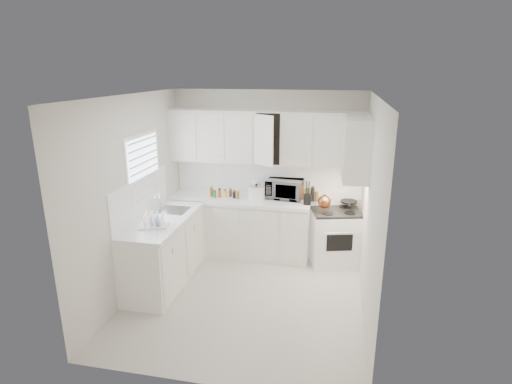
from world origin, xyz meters
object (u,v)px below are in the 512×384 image
(stove, at_px, (335,229))
(dish_rack, at_px, (153,219))
(microwave, at_px, (285,187))
(tea_kettle, at_px, (324,201))
(rice_cooker, at_px, (256,192))
(utensil_crock, at_px, (308,192))

(stove, bearing_deg, dish_rack, -163.47)
(microwave, bearing_deg, dish_rack, -128.31)
(stove, relative_size, dish_rack, 3.07)
(microwave, bearing_deg, stove, -5.46)
(tea_kettle, height_order, dish_rack, tea_kettle)
(stove, height_order, dish_rack, dish_rack)
(microwave, distance_m, dish_rack, 2.14)
(rice_cooker, bearing_deg, utensil_crock, 8.66)
(utensil_crock, bearing_deg, rice_cooker, 173.90)
(tea_kettle, distance_m, dish_rack, 2.45)
(stove, xyz_separation_m, microwave, (-0.81, 0.16, 0.59))
(dish_rack, bearing_deg, stove, 14.87)
(tea_kettle, bearing_deg, dish_rack, -155.82)
(stove, bearing_deg, microwave, 154.39)
(stove, distance_m, microwave, 1.01)
(microwave, relative_size, rice_cooker, 2.16)
(stove, xyz_separation_m, rice_cooker, (-1.23, -0.00, 0.53))
(tea_kettle, bearing_deg, rice_cooker, 165.56)
(tea_kettle, distance_m, utensil_crock, 0.28)
(stove, distance_m, dish_rack, 2.73)
(microwave, height_order, dish_rack, microwave)
(utensil_crock, bearing_deg, dish_rack, -145.17)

